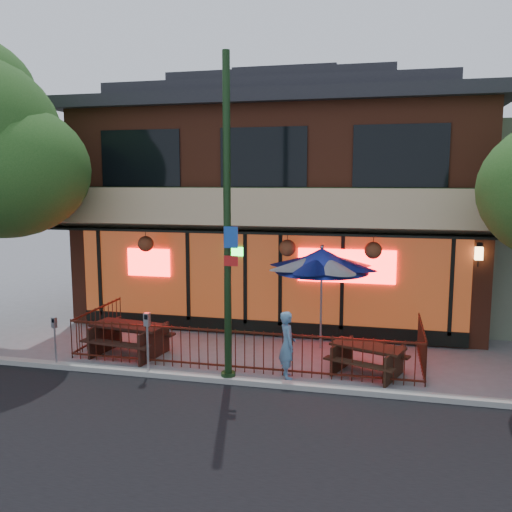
{
  "coord_description": "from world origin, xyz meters",
  "views": [
    {
      "loc": [
        3.17,
        -11.39,
        4.4
      ],
      "look_at": [
        0.07,
        2.0,
        2.45
      ],
      "focal_mm": 38.0,
      "sensor_mm": 36.0,
      "label": 1
    }
  ],
  "objects_px": {
    "street_light": "(227,239)",
    "picnic_table_left": "(129,335)",
    "parking_meter_near": "(147,333)",
    "parking_meter_far": "(55,334)",
    "picnic_table_right": "(367,355)",
    "pedestrian": "(287,345)",
    "patio_umbrella": "(322,260)"
  },
  "relations": [
    {
      "from": "street_light",
      "to": "parking_meter_near",
      "type": "relative_size",
      "value": 4.83
    },
    {
      "from": "pedestrian",
      "to": "parking_meter_near",
      "type": "distance_m",
      "value": 3.15
    },
    {
      "from": "picnic_table_left",
      "to": "parking_meter_far",
      "type": "distance_m",
      "value": 1.8
    },
    {
      "from": "patio_umbrella",
      "to": "pedestrian",
      "type": "xyz_separation_m",
      "value": [
        -0.49,
        -2.3,
        -1.58
      ]
    },
    {
      "from": "patio_umbrella",
      "to": "parking_meter_far",
      "type": "distance_m",
      "value": 6.76
    },
    {
      "from": "street_light",
      "to": "picnic_table_left",
      "type": "distance_m",
      "value": 4.09
    },
    {
      "from": "patio_umbrella",
      "to": "parking_meter_far",
      "type": "height_order",
      "value": "patio_umbrella"
    },
    {
      "from": "picnic_table_left",
      "to": "parking_meter_far",
      "type": "bearing_deg",
      "value": -136.16
    },
    {
      "from": "street_light",
      "to": "pedestrian",
      "type": "height_order",
      "value": "street_light"
    },
    {
      "from": "parking_meter_near",
      "to": "parking_meter_far",
      "type": "xyz_separation_m",
      "value": [
        -2.34,
        0.0,
        -0.16
      ]
    },
    {
      "from": "picnic_table_left",
      "to": "pedestrian",
      "type": "xyz_separation_m",
      "value": [
        4.15,
        -0.65,
        0.23
      ]
    },
    {
      "from": "street_light",
      "to": "pedestrian",
      "type": "relative_size",
      "value": 4.62
    },
    {
      "from": "picnic_table_left",
      "to": "patio_umbrella",
      "type": "height_order",
      "value": "patio_umbrella"
    },
    {
      "from": "picnic_table_left",
      "to": "patio_umbrella",
      "type": "xyz_separation_m",
      "value": [
        4.64,
        1.65,
        1.81
      ]
    },
    {
      "from": "pedestrian",
      "to": "street_light",
      "type": "bearing_deg",
      "value": 90.13
    },
    {
      "from": "picnic_table_left",
      "to": "pedestrian",
      "type": "height_order",
      "value": "pedestrian"
    },
    {
      "from": "street_light",
      "to": "parking_meter_far",
      "type": "xyz_separation_m",
      "value": [
        -4.2,
        -0.08,
        -2.33
      ]
    },
    {
      "from": "parking_meter_far",
      "to": "parking_meter_near",
      "type": "bearing_deg",
      "value": -0.0
    },
    {
      "from": "street_light",
      "to": "picnic_table_left",
      "type": "bearing_deg",
      "value": 158.52
    },
    {
      "from": "picnic_table_right",
      "to": "parking_meter_near",
      "type": "bearing_deg",
      "value": -166.25
    },
    {
      "from": "pedestrian",
      "to": "parking_meter_far",
      "type": "xyz_separation_m",
      "value": [
        -5.43,
        -0.58,
        0.06
      ]
    },
    {
      "from": "picnic_table_right",
      "to": "pedestrian",
      "type": "bearing_deg",
      "value": -160.97
    },
    {
      "from": "patio_umbrella",
      "to": "parking_meter_near",
      "type": "xyz_separation_m",
      "value": [
        -3.58,
        -2.88,
        -1.36
      ]
    },
    {
      "from": "picnic_table_right",
      "to": "parking_meter_far",
      "type": "bearing_deg",
      "value": -170.64
    },
    {
      "from": "parking_meter_near",
      "to": "street_light",
      "type": "bearing_deg",
      "value": 2.38
    },
    {
      "from": "picnic_table_right",
      "to": "parking_meter_near",
      "type": "distance_m",
      "value": 4.99
    },
    {
      "from": "picnic_table_right",
      "to": "parking_meter_near",
      "type": "xyz_separation_m",
      "value": [
        -4.82,
        -1.18,
        0.53
      ]
    },
    {
      "from": "street_light",
      "to": "parking_meter_near",
      "type": "height_order",
      "value": "street_light"
    },
    {
      "from": "picnic_table_right",
      "to": "parking_meter_far",
      "type": "xyz_separation_m",
      "value": [
        -7.16,
        -1.18,
        0.37
      ]
    },
    {
      "from": "parking_meter_far",
      "to": "street_light",
      "type": "bearing_deg",
      "value": 1.05
    },
    {
      "from": "pedestrian",
      "to": "picnic_table_right",
      "type": "bearing_deg",
      "value": -93.2
    },
    {
      "from": "street_light",
      "to": "picnic_table_left",
      "type": "xyz_separation_m",
      "value": [
        -2.92,
        1.15,
        -2.62
      ]
    }
  ]
}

